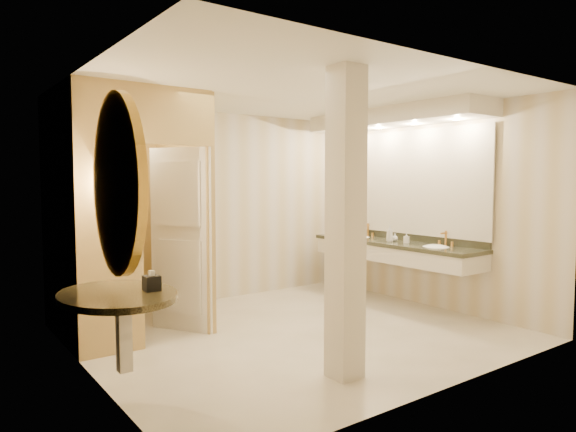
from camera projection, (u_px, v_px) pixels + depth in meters
name	position (u px, v px, depth m)	size (l,w,h in m)	color
floor	(296.00, 332.00, 5.84)	(4.50, 4.50, 0.00)	beige
ceiling	(296.00, 92.00, 5.66)	(4.50, 4.50, 0.00)	silver
wall_back	(212.00, 207.00, 7.36)	(4.50, 0.02, 2.70)	beige
wall_front	(445.00, 227.00, 4.14)	(4.50, 0.02, 2.70)	beige
wall_left	(88.00, 224.00, 4.42)	(0.02, 4.00, 2.70)	beige
wall_right	(426.00, 208.00, 7.07)	(0.02, 4.00, 2.70)	beige
toilet_closet	(167.00, 210.00, 5.86)	(1.50, 1.55, 2.70)	tan
wall_sconce	(110.00, 180.00, 4.94)	(0.14, 0.14, 0.42)	#C38B3E
vanity	(396.00, 187.00, 7.14)	(0.75, 2.83, 2.09)	beige
console_shelf	(119.00, 231.00, 3.89)	(1.08, 1.08, 1.99)	black
pillar	(346.00, 224.00, 4.43)	(0.26, 0.26, 2.70)	beige
tissue_box	(152.00, 283.00, 3.98)	(0.12, 0.12, 0.12)	black
toilet	(110.00, 293.00, 6.05)	(0.45, 0.79, 0.81)	white
soap_bottle_a	(406.00, 238.00, 6.98)	(0.06, 0.06, 0.14)	beige
soap_bottle_b	(395.00, 237.00, 7.18)	(0.09, 0.09, 0.11)	silver
soap_bottle_c	(390.00, 234.00, 7.09)	(0.09, 0.09, 0.23)	#C6B28C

